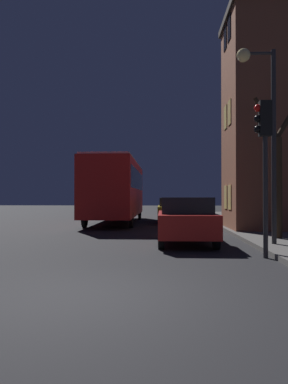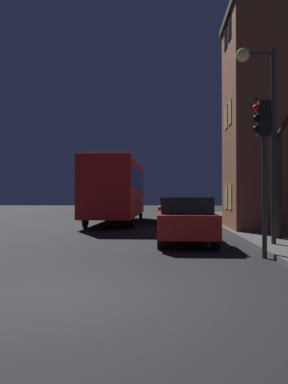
# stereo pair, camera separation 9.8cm
# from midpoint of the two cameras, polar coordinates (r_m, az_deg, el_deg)

# --- Properties ---
(ground_plane) EXTENTS (120.00, 120.00, 0.00)m
(ground_plane) POSITION_cam_midpoint_polar(r_m,az_deg,el_deg) (6.06, -8.64, -15.64)
(ground_plane) COLOR black
(brick_building) EXTENTS (3.26, 3.98, 9.82)m
(brick_building) POSITION_cam_midpoint_polar(r_m,az_deg,el_deg) (18.13, 17.65, 10.48)
(brick_building) COLOR brown
(brick_building) RESTS_ON sidewalk
(streetlamp) EXTENTS (1.18, 0.41, 5.94)m
(streetlamp) POSITION_cam_midpoint_polar(r_m,az_deg,el_deg) (12.15, 17.71, 11.91)
(streetlamp) COLOR #28282B
(streetlamp) RESTS_ON sidewalk
(traffic_light) EXTENTS (0.43, 0.24, 4.00)m
(traffic_light) POSITION_cam_midpoint_polar(r_m,az_deg,el_deg) (10.06, 17.94, 6.87)
(traffic_light) COLOR #28282B
(traffic_light) RESTS_ON ground
(bare_tree) EXTENTS (1.73, 0.90, 4.93)m
(bare_tree) POSITION_cam_midpoint_polar(r_m,az_deg,el_deg) (13.71, 19.84, 2.84)
(bare_tree) COLOR #382819
(bare_tree) RESTS_ON sidewalk
(bus) EXTENTS (2.57, 10.57, 3.65)m
(bus) POSITION_cam_midpoint_polar(r_m,az_deg,el_deg) (22.31, -3.98, 0.84)
(bus) COLOR red
(bus) RESTS_ON ground
(car_near_lane) EXTENTS (1.81, 3.88, 1.54)m
(car_near_lane) POSITION_cam_midpoint_polar(r_m,az_deg,el_deg) (12.40, 6.58, -4.22)
(car_near_lane) COLOR #B21E19
(car_near_lane) RESTS_ON ground
(car_mid_lane) EXTENTS (1.71, 4.51, 1.50)m
(car_mid_lane) POSITION_cam_midpoint_polar(r_m,az_deg,el_deg) (22.36, 4.60, -2.69)
(car_mid_lane) COLOR olive
(car_mid_lane) RESTS_ON ground
(car_far_lane) EXTENTS (1.88, 4.39, 1.42)m
(car_far_lane) POSITION_cam_midpoint_polar(r_m,az_deg,el_deg) (32.20, 4.51, -2.17)
(car_far_lane) COLOR black
(car_far_lane) RESTS_ON ground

